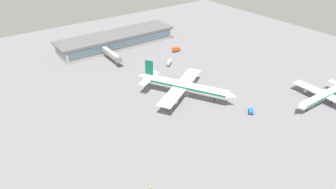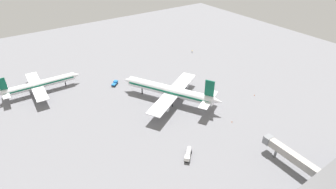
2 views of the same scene
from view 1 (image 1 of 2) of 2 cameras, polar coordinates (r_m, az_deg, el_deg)
The scene contains 11 objects.
ground at distance 150.22m, azimuth 3.40°, elevation 0.01°, with size 288.00×288.00×0.00m, color slate.
terminal_building at distance 209.43m, azimuth -9.71°, elevation 10.14°, with size 80.27×21.08×9.20m.
airplane_at_gate at distance 158.89m, azimuth 27.60°, elevation -0.06°, with size 40.63×32.53×12.37m.
airplane_taxiing at distance 145.91m, azimuth 3.05°, elevation 1.60°, with size 38.99×46.60×15.64m.
pushback_tractor at distance 140.59m, azimuth 15.48°, elevation -3.06°, with size 4.55×4.34×1.90m.
catering_truck at distance 199.34m, azimuth 1.52°, elevation 8.59°, with size 5.61×2.24×3.30m.
fuel_truck at distance 180.76m, azimuth 0.19°, elevation 6.10°, with size 5.90×5.70×2.50m.
ground_crew_worker at distance 101.71m, azimuth -3.41°, elevation -17.33°, with size 0.55×0.48×1.67m.
jet_bridge at distance 186.06m, azimuth -10.72°, elevation 7.55°, with size 3.36×23.41×6.74m.
safety_cone_near_gate at distance 147.46m, azimuth -13.38°, elevation -1.36°, with size 0.44×0.44×0.60m, color #EA590C.
safety_cone_mid_apron at distance 163.57m, azimuth -6.72°, elevation 2.67°, with size 0.44×0.44×0.60m, color #EA590C.
Camera 1 is at (83.27, 99.13, 76.19)m, focal length 32.11 mm.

